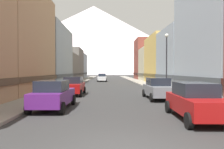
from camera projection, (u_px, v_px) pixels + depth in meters
sidewalk_left at (78, 83)px, 40.88m from camera, size 2.50×100.00×0.15m
sidewalk_right at (141, 83)px, 41.18m from camera, size 2.50×100.00×0.15m
storefront_left_2 at (37, 57)px, 35.60m from camera, size 10.28×13.73×9.86m
storefront_left_3 at (58, 68)px, 47.43m from camera, size 8.72×9.57×6.18m
storefront_left_4 at (71, 65)px, 57.61m from camera, size 6.31×10.18×8.44m
storefront_left_5 at (74, 67)px, 68.24m from camera, size 7.75×10.36×7.85m
storefront_right_2 at (190, 59)px, 29.77m from camera, size 8.07×8.83×8.33m
storefront_right_3 at (170, 61)px, 39.77m from camera, size 8.34×10.86×8.96m
storefront_right_4 at (161, 65)px, 49.70m from camera, size 10.15×8.06×7.75m
storefront_right_5 at (152, 60)px, 58.21m from camera, size 9.22×8.37×11.18m
car_left_0 at (53, 95)px, 12.88m from camera, size 2.15×4.44×1.78m
car_left_1 at (73, 86)px, 20.49m from camera, size 2.07×4.41×1.78m
car_right_0 at (196, 101)px, 10.15m from camera, size 2.22×4.47×1.78m
car_right_1 at (158, 88)px, 17.52m from camera, size 2.07×4.40×1.78m
car_driving_0 at (102, 77)px, 46.70m from camera, size 2.06×4.40×1.78m
parking_meter_near at (213, 94)px, 12.31m from camera, size 0.14×0.10×1.33m
trash_bin_right at (191, 92)px, 16.99m from camera, size 0.59×0.59×0.98m
potted_plant_0 at (202, 93)px, 16.50m from camera, size 0.58×0.58×0.86m
potted_plant_1 at (209, 96)px, 15.44m from camera, size 0.49×0.49×0.80m
streetlamp_right at (167, 54)px, 20.51m from camera, size 0.36×0.36×5.86m
mountain_backdrop at (94, 40)px, 264.81m from camera, size 287.03×287.03×84.28m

